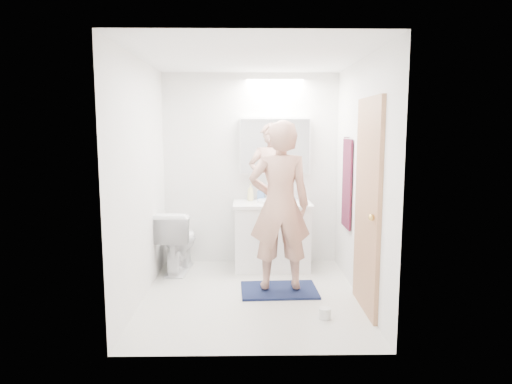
{
  "coord_description": "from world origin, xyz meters",
  "views": [
    {
      "loc": [
        -0.03,
        -4.51,
        1.72
      ],
      "look_at": [
        0.05,
        0.25,
        1.05
      ],
      "focal_mm": 31.97,
      "sensor_mm": 36.0,
      "label": 1
    }
  ],
  "objects_px": {
    "medicine_cabinet": "(275,146)",
    "soap_bottle_b": "(261,193)",
    "person": "(280,206)",
    "soap_bottle_a": "(250,192)",
    "toothbrush_cup": "(287,196)",
    "toilet": "(178,241)",
    "vanity_cabinet": "(272,237)",
    "toilet_paper_roll": "(325,313)"
  },
  "relations": [
    {
      "from": "medicine_cabinet",
      "to": "soap_bottle_a",
      "type": "height_order",
      "value": "medicine_cabinet"
    },
    {
      "from": "soap_bottle_b",
      "to": "toilet_paper_roll",
      "type": "relative_size",
      "value": 1.63
    },
    {
      "from": "vanity_cabinet",
      "to": "soap_bottle_a",
      "type": "height_order",
      "value": "soap_bottle_a"
    },
    {
      "from": "medicine_cabinet",
      "to": "person",
      "type": "xyz_separation_m",
      "value": [
        -0.01,
        -1.04,
        -0.58
      ]
    },
    {
      "from": "vanity_cabinet",
      "to": "person",
      "type": "distance_m",
      "value": 0.99
    },
    {
      "from": "toilet_paper_roll",
      "to": "vanity_cabinet",
      "type": "bearing_deg",
      "value": 104.56
    },
    {
      "from": "vanity_cabinet",
      "to": "toilet_paper_roll",
      "type": "distance_m",
      "value": 1.63
    },
    {
      "from": "person",
      "to": "soap_bottle_a",
      "type": "xyz_separation_m",
      "value": [
        -0.3,
        0.98,
        0.0
      ]
    },
    {
      "from": "toothbrush_cup",
      "to": "medicine_cabinet",
      "type": "bearing_deg",
      "value": 161.8
    },
    {
      "from": "soap_bottle_b",
      "to": "toilet_paper_roll",
      "type": "height_order",
      "value": "soap_bottle_b"
    },
    {
      "from": "soap_bottle_a",
      "to": "soap_bottle_b",
      "type": "distance_m",
      "value": 0.14
    },
    {
      "from": "medicine_cabinet",
      "to": "person",
      "type": "relative_size",
      "value": 0.5
    },
    {
      "from": "toilet_paper_roll",
      "to": "person",
      "type": "bearing_deg",
      "value": 117.4
    },
    {
      "from": "soap_bottle_b",
      "to": "toothbrush_cup",
      "type": "relative_size",
      "value": 1.63
    },
    {
      "from": "medicine_cabinet",
      "to": "toothbrush_cup",
      "type": "height_order",
      "value": "medicine_cabinet"
    },
    {
      "from": "person",
      "to": "toilet_paper_roll",
      "type": "height_order",
      "value": "person"
    },
    {
      "from": "soap_bottle_a",
      "to": "soap_bottle_b",
      "type": "bearing_deg",
      "value": 12.63
    },
    {
      "from": "soap_bottle_a",
      "to": "soap_bottle_b",
      "type": "height_order",
      "value": "soap_bottle_a"
    },
    {
      "from": "medicine_cabinet",
      "to": "toilet_paper_roll",
      "type": "relative_size",
      "value": 8.0
    },
    {
      "from": "vanity_cabinet",
      "to": "person",
      "type": "xyz_separation_m",
      "value": [
        0.03,
        -0.83,
        0.53
      ]
    },
    {
      "from": "soap_bottle_b",
      "to": "person",
      "type": "bearing_deg",
      "value": -80.79
    },
    {
      "from": "toothbrush_cup",
      "to": "toilet_paper_roll",
      "type": "relative_size",
      "value": 1.0
    },
    {
      "from": "vanity_cabinet",
      "to": "person",
      "type": "relative_size",
      "value": 0.51
    },
    {
      "from": "medicine_cabinet",
      "to": "vanity_cabinet",
      "type": "bearing_deg",
      "value": -100.63
    },
    {
      "from": "medicine_cabinet",
      "to": "soap_bottle_b",
      "type": "bearing_deg",
      "value": -170.03
    },
    {
      "from": "toilet",
      "to": "toothbrush_cup",
      "type": "relative_size",
      "value": 6.83
    },
    {
      "from": "medicine_cabinet",
      "to": "toothbrush_cup",
      "type": "relative_size",
      "value": 7.99
    },
    {
      "from": "person",
      "to": "toilet_paper_roll",
      "type": "relative_size",
      "value": 15.92
    },
    {
      "from": "toilet",
      "to": "toilet_paper_roll",
      "type": "distance_m",
      "value": 2.13
    },
    {
      "from": "toothbrush_cup",
      "to": "toilet_paper_roll",
      "type": "xyz_separation_m",
      "value": [
        0.21,
        -1.7,
        -0.82
      ]
    },
    {
      "from": "soap_bottle_a",
      "to": "toothbrush_cup",
      "type": "xyz_separation_m",
      "value": [
        0.46,
        0.01,
        -0.05
      ]
    },
    {
      "from": "toilet_paper_roll",
      "to": "toothbrush_cup",
      "type": "bearing_deg",
      "value": 97.02
    },
    {
      "from": "soap_bottle_b",
      "to": "toothbrush_cup",
      "type": "xyz_separation_m",
      "value": [
        0.32,
        -0.02,
        -0.04
      ]
    },
    {
      "from": "medicine_cabinet",
      "to": "soap_bottle_b",
      "type": "xyz_separation_m",
      "value": [
        -0.17,
        -0.03,
        -0.59
      ]
    },
    {
      "from": "soap_bottle_a",
      "to": "toothbrush_cup",
      "type": "distance_m",
      "value": 0.46
    },
    {
      "from": "toilet",
      "to": "soap_bottle_a",
      "type": "height_order",
      "value": "soap_bottle_a"
    },
    {
      "from": "person",
      "to": "soap_bottle_b",
      "type": "height_order",
      "value": "person"
    },
    {
      "from": "vanity_cabinet",
      "to": "toilet_paper_roll",
      "type": "relative_size",
      "value": 8.18
    },
    {
      "from": "soap_bottle_a",
      "to": "toothbrush_cup",
      "type": "bearing_deg",
      "value": 1.25
    },
    {
      "from": "person",
      "to": "soap_bottle_b",
      "type": "distance_m",
      "value": 1.03
    },
    {
      "from": "toilet",
      "to": "person",
      "type": "xyz_separation_m",
      "value": [
        1.18,
        -0.72,
        0.55
      ]
    },
    {
      "from": "vanity_cabinet",
      "to": "toothbrush_cup",
      "type": "bearing_deg",
      "value": 39.88
    }
  ]
}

